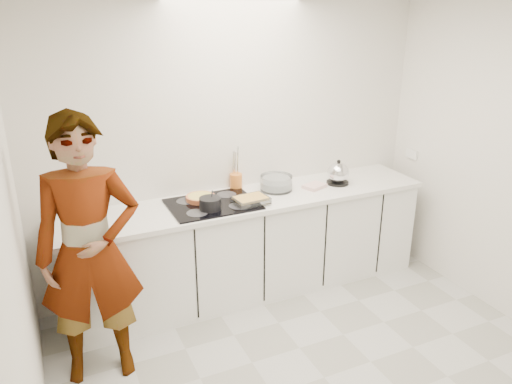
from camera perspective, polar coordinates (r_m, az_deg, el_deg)
name	(u,v)px	position (r m, az deg, el deg)	size (l,w,h in m)	color
floor	(324,378)	(3.79, 7.81, -20.27)	(3.60, 3.20, 0.00)	beige
wall_back	(235,145)	(4.44, -2.38, 5.40)	(3.60, 0.00, 2.60)	silver
wall_left	(13,268)	(2.65, -26.06, -7.85)	(0.00, 3.20, 2.60)	silver
base_cabinets	(250,247)	(4.48, -0.65, -6.33)	(3.20, 0.58, 0.87)	white
countertop	(250,200)	(4.29, -0.67, -0.91)	(3.24, 0.64, 0.04)	white
hob	(213,204)	(4.15, -4.98, -1.40)	(0.72, 0.54, 0.01)	black
tart_dish	(201,198)	(4.22, -6.35, -0.64)	(0.31, 0.31, 0.04)	#C96439
saucepan	(210,204)	(4.01, -5.25, -1.32)	(0.22, 0.22, 0.17)	black
baking_dish	(251,200)	(4.12, -0.61, -0.90)	(0.30, 0.23, 0.05)	silver
mixing_bowl	(276,183)	(4.45, 2.33, 0.98)	(0.29, 0.29, 0.13)	silver
tea_towel	(314,186)	(4.54, 6.70, 0.67)	(0.20, 0.14, 0.03)	white
kettle	(338,174)	(4.65, 9.36, 2.08)	(0.24, 0.24, 0.23)	black
utensil_crock	(236,181)	(4.48, -2.29, 1.24)	(0.11, 0.11, 0.14)	orange
cook	(90,253)	(3.48, -18.47, -6.61)	(0.68, 0.45, 1.88)	white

